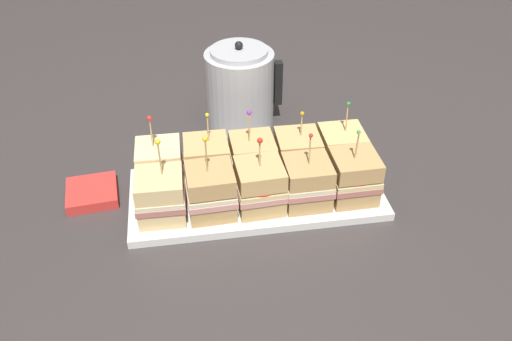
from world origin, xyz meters
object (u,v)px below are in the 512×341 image
Objects in this scene: sandwich_front_far_left at (161,196)px; sandwich_front_center at (259,187)px; sandwich_back_right at (297,155)px; napkin_stack at (92,193)px; serving_platter at (256,194)px; sandwich_back_far_right at (341,150)px; sandwich_front_far_right at (354,177)px; sandwich_front_right at (307,182)px; kettle_steel at (240,88)px; sandwich_back_center at (253,159)px; sandwich_front_left at (211,191)px; sandwich_back_left at (207,162)px; sandwich_back_far_left at (160,167)px.

sandwich_front_center is at bearing -0.63° from sandwich_front_far_left.
sandwich_front_center reaches higher than sandwich_back_right.
napkin_stack is at bearing 163.37° from sandwich_front_center.
sandwich_back_right is at bearing 26.06° from serving_platter.
sandwich_back_far_right is at bearing -0.33° from napkin_stack.
sandwich_front_right is at bearing -179.65° from sandwich_front_far_right.
sandwich_front_right is at bearing -76.01° from kettle_steel.
sandwich_back_right is (0.10, -0.00, -0.00)m from sandwich_back_center.
sandwich_front_far_left reaches higher than sandwich_front_right.
sandwich_front_center is (0.10, 0.00, 0.00)m from sandwich_front_left.
sandwich_back_center is 0.78× the size of kettle_steel.
sandwich_back_center is (-0.10, 0.10, 0.00)m from sandwich_front_right.
kettle_steel is at bearing 67.94° from sandwich_back_left.
napkin_stack is (-0.35, 0.05, 0.00)m from serving_platter.
sandwich_front_far_left is 1.07× the size of sandwich_front_right.
serving_platter is at bearing 13.62° from sandwich_front_far_left.
sandwich_front_left is at bearing -161.14° from sandwich_back_far_right.
sandwich_front_far_right is 1.00× the size of sandwich_back_left.
napkin_stack is at bearing 145.91° from sandwich_front_far_left.
sandwich_front_center is 0.10m from sandwich_back_center.
sandwich_front_right is 0.47m from napkin_stack.
sandwich_front_far_left is at bearing 179.92° from sandwich_front_far_right.
kettle_steel is at bearing 88.67° from sandwich_front_center.
sandwich_back_far_left is 1.11× the size of sandwich_back_right.
sandwich_front_far_left is at bearing -166.38° from serving_platter.
sandwich_back_right is 0.46m from napkin_stack.
sandwich_back_far_left is (-0.20, 0.10, -0.00)m from sandwich_front_center.
sandwich_front_far_right reaches higher than serving_platter.
sandwich_back_center is at bearing -0.78° from napkin_stack.
sandwich_front_left is 1.59× the size of napkin_stack.
kettle_steel is (0.21, 0.27, 0.03)m from sandwich_back_far_left.
kettle_steel is (0.01, 0.37, 0.03)m from sandwich_front_center.
sandwich_front_center is at bearing 0.41° from sandwich_front_left.
sandwich_back_far_right is at bearing 0.43° from sandwich_back_left.
sandwich_back_far_left is 0.30m from sandwich_back_right.
sandwich_front_center is 0.37m from napkin_stack.
sandwich_front_far_left is at bearing 179.78° from sandwich_front_right.
sandwich_back_far_left is at bearing -179.76° from sandwich_back_far_right.
sandwich_front_center is (0.20, -0.00, 0.00)m from sandwich_front_far_left.
napkin_stack is (-0.25, 0.01, -0.06)m from sandwich_back_left.
sandwich_front_center is at bearing -26.65° from sandwich_back_far_left.
sandwich_front_far_left is 1.06× the size of sandwich_back_left.
sandwich_back_far_left is 1.03× the size of sandwich_back_far_right.
sandwich_front_far_left reaches higher than sandwich_front_center.
serving_platter is at bearing 166.08° from sandwich_front_far_right.
sandwich_back_left is 0.20m from sandwich_back_right.
sandwich_back_far_left is at bearing 89.96° from sandwich_front_far_left.
sandwich_front_left is 1.09× the size of sandwich_back_far_right.
sandwich_back_right is 0.70× the size of kettle_steel.
sandwich_front_left is at bearing -152.77° from serving_platter.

